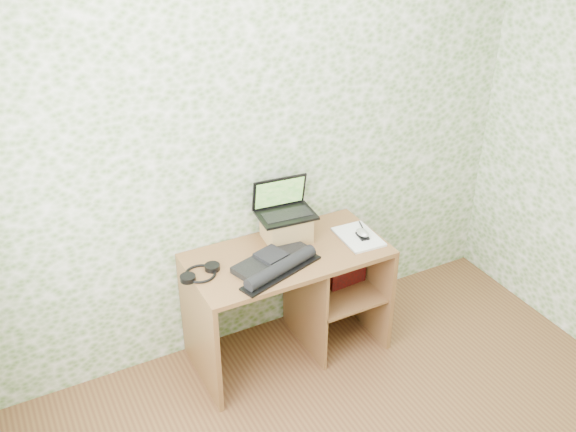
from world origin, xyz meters
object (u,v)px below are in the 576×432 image
desk (297,284)px  notepad (358,237)px  keyboard (276,263)px  riser (286,228)px  laptop (284,206)px

desk → notepad: bearing=-11.3°
keyboard → notepad: size_ratio=1.76×
notepad → desk: bearing=171.2°
desk → keyboard: keyboard is taller
desk → notepad: notepad is taller
desk → riser: 0.37m
keyboard → riser: bearing=33.6°
riser → notepad: 0.45m
riser → laptop: size_ratio=0.75×
desk → keyboard: size_ratio=2.17×
keyboard → notepad: keyboard is taller
laptop → keyboard: 0.39m
laptop → riser: bearing=-85.1°
desk → riser: size_ratio=4.46×
riser → desk: bearing=-84.1°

